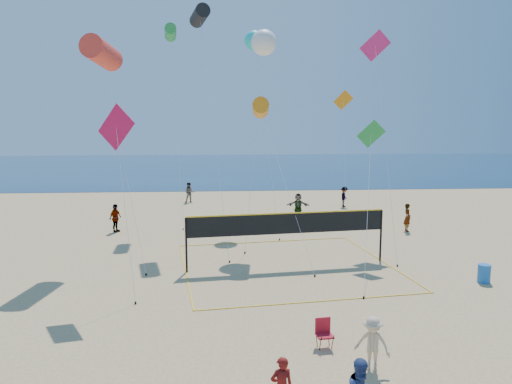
{
  "coord_description": "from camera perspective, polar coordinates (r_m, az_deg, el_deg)",
  "views": [
    {
      "loc": [
        -1.79,
        -12.53,
        7.27
      ],
      "look_at": [
        -0.79,
        2.0,
        5.11
      ],
      "focal_mm": 35.0,
      "sensor_mm": 36.0,
      "label": 1
    }
  ],
  "objects": [
    {
      "name": "kite_3",
      "position": [
        21.06,
        -15.63,
        6.49
      ],
      "size": [
        1.7,
        2.14,
        7.86
      ],
      "rotation": [
        0.0,
        0.0,
        -0.36
      ],
      "color": "#BE1046",
      "rests_on": "ground"
    },
    {
      "name": "trash_barrel",
      "position": [
        24.7,
        24.62,
        -8.46
      ],
      "size": [
        0.68,
        0.68,
        0.82
      ],
      "primitive_type": "cylinder",
      "rotation": [
        0.0,
        0.0,
        0.27
      ],
      "color": "blue",
      "rests_on": "ground"
    },
    {
      "name": "kite_4",
      "position": [
        26.46,
        12.98,
        5.57
      ],
      "size": [
        2.86,
        6.97,
        7.2
      ],
      "rotation": [
        0.0,
        0.0,
        -0.14
      ],
      "color": "green",
      "rests_on": "ground"
    },
    {
      "name": "kite_1",
      "position": [
        32.29,
        -6.45,
        19.37
      ],
      "size": [
        2.32,
        8.3,
        14.01
      ],
      "rotation": [
        0.0,
        0.0,
        0.26
      ],
      "color": "black",
      "rests_on": "ground"
    },
    {
      "name": "kite_8",
      "position": [
        36.14,
        -9.75,
        17.5
      ],
      "size": [
        1.36,
        4.29,
        13.56
      ],
      "rotation": [
        0.0,
        0.0,
        0.1
      ],
      "color": "green",
      "rests_on": "ground"
    },
    {
      "name": "bystander_b",
      "position": [
        15.45,
        13.16,
        -16.51
      ],
      "size": [
        1.21,
        1.06,
        1.62
      ],
      "primitive_type": "imported",
      "rotation": [
        0.0,
        0.0,
        -0.55
      ],
      "color": "#D4B68D",
      "rests_on": "ground"
    },
    {
      "name": "kite_5",
      "position": [
        31.64,
        13.57,
        14.99
      ],
      "size": [
        1.91,
        7.29,
        12.53
      ],
      "rotation": [
        0.0,
        0.0,
        0.11
      ],
      "color": "#D5236C",
      "rests_on": "ground"
    },
    {
      "name": "far_person_1",
      "position": [
        36.72,
        4.84,
        -1.56
      ],
      "size": [
        1.74,
        0.82,
        1.8
      ],
      "primitive_type": "imported",
      "rotation": [
        0.0,
        0.0,
        -0.18
      ],
      "color": "gray",
      "rests_on": "ground"
    },
    {
      "name": "far_person_2",
      "position": [
        33.63,
        16.92,
        -2.82
      ],
      "size": [
        0.45,
        0.67,
        1.82
      ],
      "primitive_type": "imported",
      "rotation": [
        0.0,
        0.0,
        1.56
      ],
      "color": "gray",
      "rests_on": "ground"
    },
    {
      "name": "kite_2",
      "position": [
        27.74,
        0.54,
        9.58
      ],
      "size": [
        2.65,
        6.82,
        8.41
      ],
      "rotation": [
        0.0,
        0.0,
        -0.07
      ],
      "color": "orange",
      "rests_on": "ground"
    },
    {
      "name": "far_person_3",
      "position": [
        43.6,
        -7.62,
        -0.06
      ],
      "size": [
        0.88,
        0.71,
        1.74
      ],
      "primitive_type": "imported",
      "rotation": [
        0.0,
        0.0,
        -0.06
      ],
      "color": "gray",
      "rests_on": "ground"
    },
    {
      "name": "kite_9",
      "position": [
        40.93,
        9.96,
        9.6
      ],
      "size": [
        2.05,
        7.33,
        9.51
      ],
      "rotation": [
        0.0,
        0.0,
        -0.29
      ],
      "color": "orange",
      "rests_on": "ground"
    },
    {
      "name": "volleyball_net",
      "position": [
        24.56,
        3.62,
        -4.26
      ],
      "size": [
        11.29,
        11.16,
        2.7
      ],
      "rotation": [
        0.0,
        0.0,
        0.13
      ],
      "color": "black",
      "rests_on": "ground"
    },
    {
      "name": "far_person_0",
      "position": [
        33.27,
        -15.78,
        -2.89
      ],
      "size": [
        0.87,
        1.15,
        1.82
      ],
      "primitive_type": "imported",
      "rotation": [
        0.0,
        0.0,
        1.11
      ],
      "color": "gray",
      "rests_on": "ground"
    },
    {
      "name": "ocean",
      "position": [
        74.9,
        -2.56,
        2.89
      ],
      "size": [
        140.0,
        50.0,
        0.03
      ],
      "primitive_type": "cube",
      "color": "navy",
      "rests_on": "ground"
    },
    {
      "name": "kite_6",
      "position": [
        30.95,
        0.91,
        16.69
      ],
      "size": [
        2.29,
        5.25,
        12.47
      ],
      "rotation": [
        0.0,
        0.0,
        -0.17
      ],
      "color": "white",
      "rests_on": "ground"
    },
    {
      "name": "far_person_4",
      "position": [
        41.69,
        10.06,
        -0.55
      ],
      "size": [
        1.05,
        1.25,
        1.68
      ],
      "primitive_type": "imported",
      "rotation": [
        0.0,
        0.0,
        1.1
      ],
      "color": "gray",
      "rests_on": "ground"
    },
    {
      "name": "camp_chair",
      "position": [
        16.68,
        7.75,
        -15.49
      ],
      "size": [
        0.56,
        0.67,
        1.04
      ],
      "rotation": [
        0.0,
        0.0,
        0.13
      ],
      "color": "#AC1322",
      "rests_on": "ground"
    },
    {
      "name": "kite_0",
      "position": [
        27.59,
        -17.21,
        14.91
      ],
      "size": [
        3.35,
        5.59,
        11.35
      ],
      "rotation": [
        0.0,
        0.0,
        -0.15
      ],
      "color": "red",
      "rests_on": "ground"
    },
    {
      "name": "kite_7",
      "position": [
        36.12,
        -0.21,
        16.93
      ],
      "size": [
        2.01,
        7.57,
        13.28
      ],
      "rotation": [
        0.0,
        0.0,
        -0.39
      ],
      "color": "#18CDCB",
      "rests_on": "ground"
    }
  ]
}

